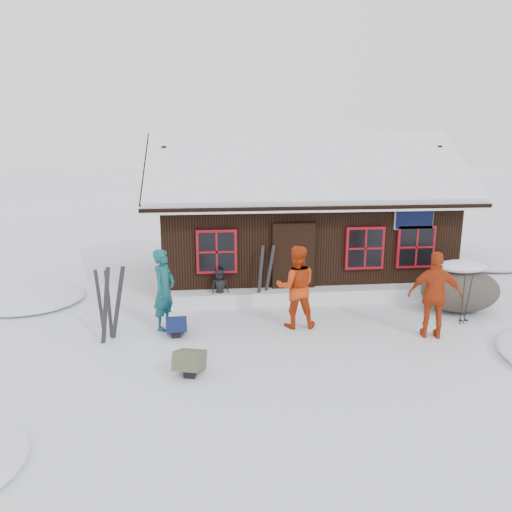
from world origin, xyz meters
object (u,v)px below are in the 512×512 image
object	(u,v)px
skier_crouched	(220,287)
backpack_olive	(190,365)
skier_orange_left	(296,287)
backpack_blue	(176,328)
skier_teal	(164,290)
skier_orange_right	(435,295)
ski_pair_left	(112,305)
boulder	(460,289)
ski_poles	(465,300)

from	to	relation	value
skier_crouched	backpack_olive	size ratio (longest dim) A/B	1.48
skier_orange_left	backpack_blue	xyz separation A→B (m)	(-2.67, -0.22, -0.78)
skier_crouched	backpack_blue	size ratio (longest dim) A/B	1.58
skier_teal	skier_orange_right	xyz separation A→B (m)	(5.75, -1.12, 0.03)
ski_pair_left	backpack_blue	size ratio (longest dim) A/B	2.79
skier_orange_left	boulder	distance (m)	4.28
skier_teal	ski_pair_left	xyz separation A→B (m)	(-1.05, -0.52, -0.14)
skier_orange_right	boulder	size ratio (longest dim) A/B	0.98
skier_orange_left	boulder	world-z (taller)	skier_orange_left
ski_poles	backpack_olive	bearing A→B (deg)	-163.58
skier_teal	skier_orange_left	world-z (taller)	skier_orange_left
skier_orange_left	skier_crouched	distance (m)	2.40
skier_teal	skier_orange_right	distance (m)	5.86
skier_crouched	ski_pair_left	world-z (taller)	ski_pair_left
ski_pair_left	backpack_blue	xyz separation A→B (m)	(1.31, 0.10, -0.62)
skier_teal	skier_crouched	distance (m)	2.01
boulder	ski_poles	distance (m)	0.92
backpack_blue	skier_orange_left	bearing A→B (deg)	0.24
skier_teal	skier_orange_left	distance (m)	2.94
ski_pair_left	ski_poles	distance (m)	7.88
ski_poles	skier_orange_right	bearing A→B (deg)	-148.06
skier_orange_right	ski_poles	world-z (taller)	skier_orange_right
skier_teal	boulder	distance (m)	7.17
skier_orange_left	backpack_blue	world-z (taller)	skier_orange_left
boulder	backpack_blue	xyz separation A→B (m)	(-6.89, -0.82, -0.41)
skier_teal	ski_poles	world-z (taller)	skier_teal
skier_orange_left	backpack_blue	size ratio (longest dim) A/B	3.20
skier_orange_right	boulder	xyz separation A→B (m)	(1.40, 1.52, -0.37)
backpack_blue	skier_crouched	bearing A→B (deg)	57.28
skier_orange_right	skier_crouched	size ratio (longest dim) A/B	2.03
ski_pair_left	backpack_blue	world-z (taller)	ski_pair_left
boulder	backpack_olive	distance (m)	7.10
skier_orange_left	skier_crouched	bearing A→B (deg)	-41.97
skier_crouched	boulder	size ratio (longest dim) A/B	0.48
backpack_blue	backpack_olive	size ratio (longest dim) A/B	0.93
skier_teal	boulder	world-z (taller)	skier_teal
backpack_blue	ski_pair_left	bearing A→B (deg)	179.95
skier_crouched	backpack_blue	world-z (taller)	skier_crouched
skier_orange_left	skier_orange_right	bearing A→B (deg)	165.50
skier_crouched	ski_poles	bearing A→B (deg)	-32.76
skier_teal	skier_orange_right	size ratio (longest dim) A/B	0.97
skier_orange_right	backpack_blue	size ratio (longest dim) A/B	3.21
ski_pair_left	skier_crouched	bearing A→B (deg)	9.24
boulder	ski_poles	bearing A→B (deg)	-111.04
skier_orange_right	backpack_olive	bearing A→B (deg)	28.86
boulder	backpack_blue	distance (m)	6.95
skier_teal	skier_orange_left	size ratio (longest dim) A/B	0.97
skier_teal	backpack_blue	distance (m)	0.90
skier_orange_left	backpack_blue	distance (m)	2.79
boulder	backpack_blue	size ratio (longest dim) A/B	3.29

